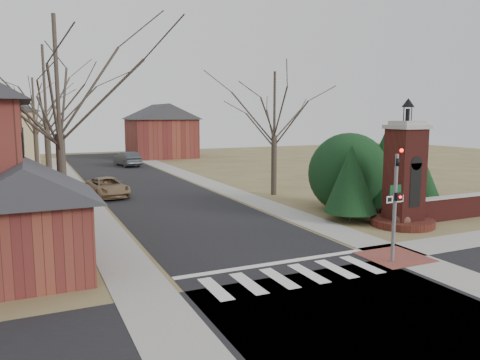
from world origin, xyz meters
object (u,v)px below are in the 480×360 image
traffic_signal_pole (396,196)px  brick_gate_monument (404,184)px  pickup_truck (107,187)px  distant_car (127,159)px  sign_post (395,204)px

traffic_signal_pole → brick_gate_monument: bearing=43.2°
pickup_truck → traffic_signal_pole: bearing=-75.6°
distant_car → brick_gate_monument: bearing=95.1°
sign_post → pickup_truck: (-8.99, 18.12, -1.29)m
traffic_signal_pole → pickup_truck: 21.08m
traffic_signal_pole → sign_post: size_ratio=1.64×
brick_gate_monument → distant_car: size_ratio=1.34×
sign_post → pickup_truck: 20.27m
traffic_signal_pole → brick_gate_monument: (4.70, 4.42, -0.42)m
brick_gate_monument → sign_post: bearing=-138.6°
sign_post → pickup_truck: sign_post is taller
brick_gate_monument → distant_car: brick_gate_monument is taller
traffic_signal_pole → pickup_truck: bearing=111.5°
traffic_signal_pole → distant_car: size_ratio=0.93×
sign_post → brick_gate_monument: bearing=41.4°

